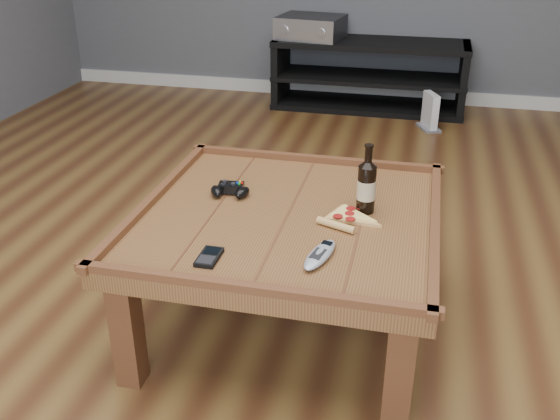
% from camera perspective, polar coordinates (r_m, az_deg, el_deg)
% --- Properties ---
extents(ground, '(6.00, 6.00, 0.00)m').
position_cam_1_polar(ground, '(2.35, 0.68, -10.18)').
color(ground, '#442513').
rests_on(ground, ground).
extents(baseboard, '(5.00, 0.02, 0.10)m').
position_cam_1_polar(baseboard, '(5.03, 8.28, 10.56)').
color(baseboard, silver).
rests_on(baseboard, ground).
extents(coffee_table, '(1.03, 1.03, 0.48)m').
position_cam_1_polar(coffee_table, '(2.14, 0.74, -1.74)').
color(coffee_table, '#563018').
rests_on(coffee_table, ground).
extents(media_console, '(1.40, 0.45, 0.50)m').
position_cam_1_polar(media_console, '(4.75, 8.13, 12.08)').
color(media_console, black).
rests_on(media_console, ground).
extents(beer_bottle, '(0.06, 0.06, 0.24)m').
position_cam_1_polar(beer_bottle, '(2.11, 7.91, 2.25)').
color(beer_bottle, black).
rests_on(beer_bottle, coffee_table).
extents(game_controller, '(0.16, 0.11, 0.04)m').
position_cam_1_polar(game_controller, '(2.25, -4.59, 1.84)').
color(game_controller, black).
rests_on(game_controller, coffee_table).
extents(pizza_slice, '(0.23, 0.28, 0.03)m').
position_cam_1_polar(pizza_slice, '(2.08, 6.20, -0.67)').
color(pizza_slice, tan).
rests_on(pizza_slice, coffee_table).
extents(smartphone, '(0.06, 0.11, 0.01)m').
position_cam_1_polar(smartphone, '(1.86, -6.50, -4.28)').
color(smartphone, black).
rests_on(smartphone, coffee_table).
extents(remote_control, '(0.10, 0.20, 0.03)m').
position_cam_1_polar(remote_control, '(1.85, 3.67, -4.08)').
color(remote_control, '#8E929A').
rests_on(remote_control, coffee_table).
extents(av_receiver, '(0.50, 0.44, 0.16)m').
position_cam_1_polar(av_receiver, '(4.74, 2.83, 16.37)').
color(av_receiver, black).
rests_on(av_receiver, media_console).
extents(game_console, '(0.18, 0.23, 0.25)m').
position_cam_1_polar(game_console, '(4.39, 13.55, 8.63)').
color(game_console, slate).
rests_on(game_console, ground).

